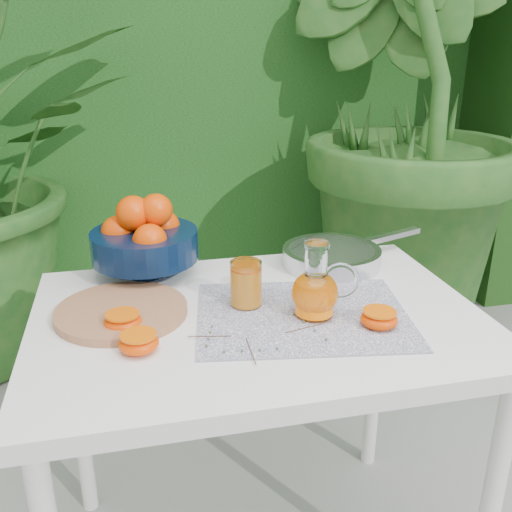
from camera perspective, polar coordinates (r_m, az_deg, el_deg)
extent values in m
cube|color=#1A4012|center=(3.42, -10.52, 19.38)|extent=(8.00, 1.20, 2.50)
imported|color=#205A1F|center=(2.62, 13.89, 14.38)|extent=(2.72, 2.72, 2.10)
cube|color=white|center=(1.30, 0.20, -6.50)|extent=(1.00, 0.70, 0.04)
cylinder|color=white|center=(1.73, -17.36, -14.30)|extent=(0.04, 0.04, 0.71)
cylinder|color=white|center=(1.86, 11.85, -11.00)|extent=(0.04, 0.04, 0.71)
cube|color=#0C0F45|center=(1.28, 4.70, -5.89)|extent=(0.52, 0.43, 0.00)
cylinder|color=#9A6545|center=(1.31, -13.31, -5.40)|extent=(0.34, 0.34, 0.02)
cylinder|color=black|center=(1.51, -10.90, -1.06)|extent=(0.11, 0.11, 0.04)
cylinder|color=black|center=(1.49, -11.05, 1.08)|extent=(0.32, 0.32, 0.08)
sphere|color=#FF5302|center=(1.50, -13.65, 2.33)|extent=(0.10, 0.10, 0.09)
sphere|color=#FF5302|center=(1.52, -9.21, 2.94)|extent=(0.10, 0.10, 0.09)
sphere|color=#FF5302|center=(1.42, -10.56, 1.50)|extent=(0.10, 0.10, 0.09)
sphere|color=#FF5302|center=(1.54, -11.72, 3.05)|extent=(0.10, 0.10, 0.09)
sphere|color=#FF5302|center=(1.46, -12.17, 4.24)|extent=(0.10, 0.10, 0.09)
sphere|color=#FF5302|center=(1.46, -9.96, 4.55)|extent=(0.10, 0.10, 0.08)
cylinder|color=white|center=(1.28, 5.82, -5.73)|extent=(0.10, 0.10, 0.01)
ellipsoid|color=white|center=(1.26, 5.90, -3.69)|extent=(0.13, 0.13, 0.10)
cylinder|color=white|center=(1.23, 6.03, -0.45)|extent=(0.06, 0.06, 0.07)
cylinder|color=white|center=(1.21, 6.10, 1.12)|extent=(0.07, 0.07, 0.01)
torus|color=white|center=(1.25, 8.43, -2.43)|extent=(0.08, 0.03, 0.08)
cylinder|color=orange|center=(1.26, 5.88, -4.13)|extent=(0.10, 0.10, 0.07)
cylinder|color=white|center=(1.30, -1.00, -2.77)|extent=(0.09, 0.09, 0.11)
cylinder|color=orange|center=(1.30, -1.00, -3.11)|extent=(0.08, 0.08, 0.08)
cylinder|color=#FF5507|center=(1.28, -1.01, -1.29)|extent=(0.07, 0.07, 0.00)
cylinder|color=silver|center=(1.56, 7.56, -0.09)|extent=(0.34, 0.34, 0.05)
cylinder|color=#BCBBC0|center=(1.55, 7.60, 0.60)|extent=(0.30, 0.30, 0.01)
cube|color=silver|center=(1.70, 13.57, 2.01)|extent=(0.20, 0.09, 0.02)
ellipsoid|color=#FF5302|center=(1.16, -11.64, -8.52)|extent=(0.09, 0.09, 0.04)
cylinder|color=#FF5507|center=(1.15, -11.70, -7.74)|extent=(0.08, 0.08, 0.00)
ellipsoid|color=#FF5302|center=(1.24, -13.16, -6.45)|extent=(0.09, 0.09, 0.04)
cylinder|color=#FF5507|center=(1.24, -13.23, -5.71)|extent=(0.08, 0.08, 0.00)
ellipsoid|color=#FF5302|center=(1.25, 12.19, -6.20)|extent=(0.09, 0.09, 0.04)
cylinder|color=#FF5507|center=(1.24, 12.26, -5.46)|extent=(0.08, 0.08, 0.00)
cylinder|color=brown|center=(1.13, -0.51, -9.48)|extent=(0.00, 0.10, 0.00)
sphere|color=#4A5F31|center=(1.13, -3.19, -9.51)|extent=(0.01, 0.01, 0.01)
sphere|color=#4A5F31|center=(1.13, -1.40, -9.42)|extent=(0.01, 0.01, 0.01)
sphere|color=#4A5F31|center=(1.13, 0.38, -9.33)|extent=(0.01, 0.01, 0.01)
sphere|color=#4A5F31|center=(1.14, 2.15, -9.23)|extent=(0.01, 0.01, 0.01)
cylinder|color=brown|center=(1.22, 5.34, -7.06)|extent=(0.11, 0.03, 0.00)
sphere|color=#4A5F31|center=(1.27, 3.78, -5.79)|extent=(0.01, 0.01, 0.01)
sphere|color=#4A5F31|center=(1.24, 4.81, -6.57)|extent=(0.01, 0.01, 0.01)
sphere|color=#4A5F31|center=(1.21, 5.89, -7.38)|extent=(0.01, 0.01, 0.01)
sphere|color=#4A5F31|center=(1.18, 7.03, -8.24)|extent=(0.01, 0.01, 0.01)
cylinder|color=brown|center=(1.19, -4.67, -7.99)|extent=(0.09, 0.02, 0.00)
sphere|color=#4A5F31|center=(1.15, -4.97, -8.87)|extent=(0.01, 0.01, 0.01)
sphere|color=#4A5F31|center=(1.17, -4.77, -8.22)|extent=(0.01, 0.01, 0.01)
sphere|color=#4A5F31|center=(1.20, -4.58, -7.59)|extent=(0.01, 0.01, 0.01)
sphere|color=#4A5F31|center=(1.22, -4.41, -6.98)|extent=(0.01, 0.01, 0.01)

